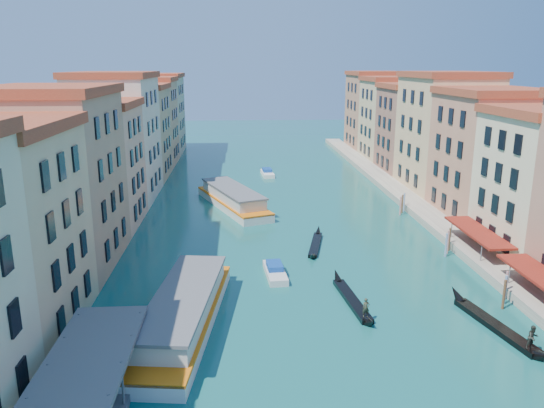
{
  "coord_description": "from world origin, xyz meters",
  "views": [
    {
      "loc": [
        -6.02,
        -18.82,
        22.12
      ],
      "look_at": [
        -1.92,
        42.67,
        5.86
      ],
      "focal_mm": 35.0,
      "sensor_mm": 36.0,
      "label": 1
    }
  ],
  "objects_px": {
    "vaporetto_stop": "(87,394)",
    "gondola_right": "(497,324)",
    "gondola_fore": "(352,299)",
    "vaporetto_far": "(233,198)",
    "vaporetto_near": "(184,311)"
  },
  "relations": [
    {
      "from": "vaporetto_far",
      "to": "gondola_right",
      "type": "height_order",
      "value": "vaporetto_far"
    },
    {
      "from": "vaporetto_far",
      "to": "gondola_right",
      "type": "bearing_deg",
      "value": -82.4
    },
    {
      "from": "vaporetto_far",
      "to": "gondola_fore",
      "type": "distance_m",
      "value": 37.78
    },
    {
      "from": "vaporetto_stop",
      "to": "gondola_right",
      "type": "distance_m",
      "value": 33.34
    },
    {
      "from": "vaporetto_far",
      "to": "gondola_fore",
      "type": "xyz_separation_m",
      "value": [
        11.56,
        -35.95,
        -1.03
      ]
    },
    {
      "from": "vaporetto_stop",
      "to": "gondola_right",
      "type": "height_order",
      "value": "vaporetto_stop"
    },
    {
      "from": "gondola_fore",
      "to": "gondola_right",
      "type": "xyz_separation_m",
      "value": [
        11.31,
        -6.2,
        0.1
      ]
    },
    {
      "from": "vaporetto_near",
      "to": "gondola_right",
      "type": "relative_size",
      "value": 1.66
    },
    {
      "from": "vaporetto_far",
      "to": "gondola_right",
      "type": "distance_m",
      "value": 47.97
    },
    {
      "from": "vaporetto_far",
      "to": "gondola_fore",
      "type": "relative_size",
      "value": 1.79
    },
    {
      "from": "vaporetto_near",
      "to": "vaporetto_far",
      "type": "distance_m",
      "value": 39.89
    },
    {
      "from": "vaporetto_stop",
      "to": "gondola_fore",
      "type": "bearing_deg",
      "value": 36.42
    },
    {
      "from": "vaporetto_stop",
      "to": "vaporetto_far",
      "type": "relative_size",
      "value": 0.75
    },
    {
      "from": "vaporetto_near",
      "to": "gondola_right",
      "type": "bearing_deg",
      "value": 1.99
    },
    {
      "from": "gondola_fore",
      "to": "vaporetto_far",
      "type": "bearing_deg",
      "value": 102.04
    }
  ]
}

